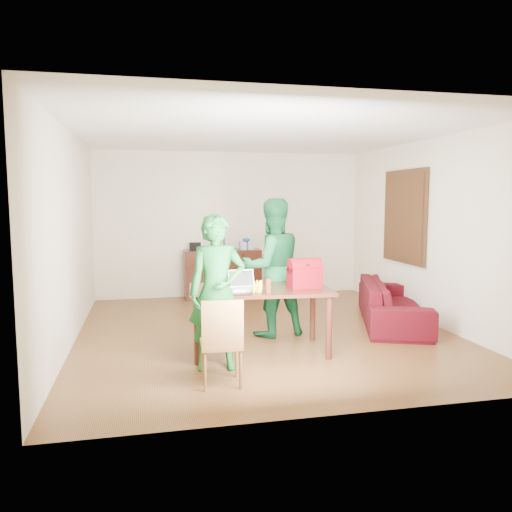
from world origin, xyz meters
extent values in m
cube|color=#482512|center=(0.00, 0.00, -0.05)|extent=(5.00, 5.50, 0.10)
cube|color=white|center=(0.00, 0.00, 2.75)|extent=(5.00, 5.50, 0.10)
cube|color=beige|center=(0.00, 2.80, 1.35)|extent=(5.00, 0.10, 2.70)
cube|color=beige|center=(0.00, -2.80, 1.35)|extent=(5.00, 0.10, 2.70)
cube|color=beige|center=(-2.55, 0.00, 1.35)|extent=(0.10, 5.50, 2.70)
cube|color=beige|center=(2.55, 0.00, 1.35)|extent=(0.10, 5.50, 2.70)
cube|color=#3F2614|center=(2.46, 0.70, 1.55)|extent=(0.04, 1.28, 1.48)
cube|color=#502E18|center=(2.43, 0.70, 1.55)|extent=(0.01, 1.18, 1.36)
cube|color=black|center=(-0.20, 2.51, 0.45)|extent=(1.40, 0.45, 0.90)
cube|color=black|center=(-0.70, 2.51, 0.97)|extent=(0.20, 0.14, 0.14)
cube|color=silver|center=(0.25, 2.51, 0.97)|extent=(0.24, 0.22, 0.14)
ellipsoid|color=#1A49AA|center=(0.25, 2.51, 1.08)|extent=(0.14, 0.14, 0.07)
cube|color=black|center=(-0.26, -0.87, 0.75)|extent=(1.73, 1.07, 0.04)
cylinder|color=black|center=(-1.04, -1.19, 0.37)|extent=(0.07, 0.07, 0.73)
cylinder|color=black|center=(0.45, -1.32, 0.37)|extent=(0.07, 0.07, 0.73)
cylinder|color=black|center=(-0.97, -0.42, 0.37)|extent=(0.07, 0.07, 0.73)
cylinder|color=black|center=(0.51, -0.55, 0.37)|extent=(0.07, 0.07, 0.73)
cube|color=brown|center=(-0.87, -1.83, 0.41)|extent=(0.42, 0.40, 0.05)
cube|color=brown|center=(-0.88, -2.01, 0.65)|extent=(0.40, 0.05, 0.45)
imported|color=#12521D|center=(-0.84, -1.36, 0.83)|extent=(0.62, 0.42, 1.67)
imported|color=#13592C|center=(0.07, -0.17, 0.92)|extent=(1.00, 0.84, 1.84)
cube|color=white|center=(-0.47, -0.95, 0.78)|extent=(0.33, 0.23, 0.02)
cube|color=black|center=(-0.47, -0.95, 0.90)|extent=(0.32, 0.09, 0.20)
cylinder|color=#552613|center=(-0.24, -1.20, 0.87)|extent=(0.07, 0.07, 0.19)
cube|color=maroon|center=(0.27, -0.95, 0.91)|extent=(0.40, 0.25, 0.28)
imported|color=#3A070E|center=(1.95, 0.03, 0.31)|extent=(1.52, 2.30, 0.62)
camera|label=1|loc=(-1.56, -6.56, 1.82)|focal=35.00mm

